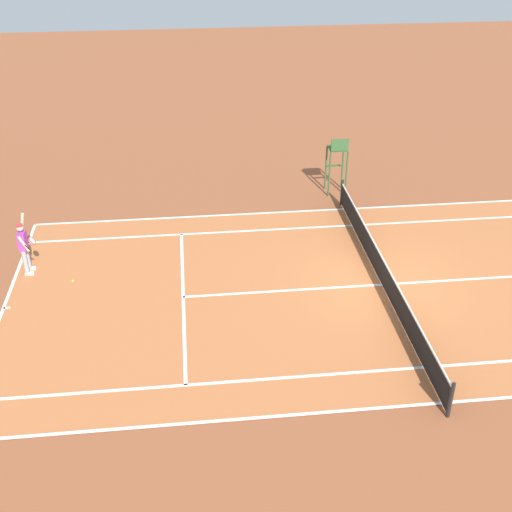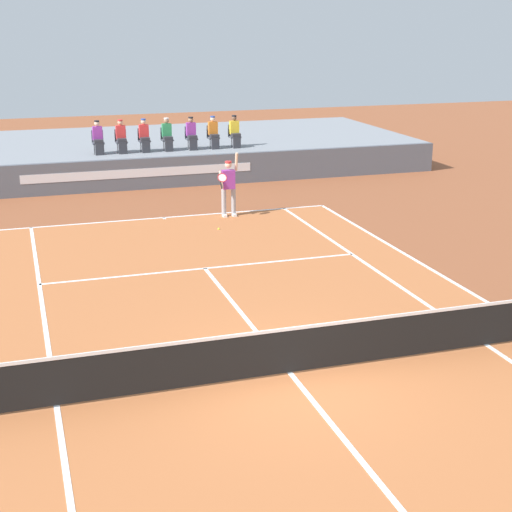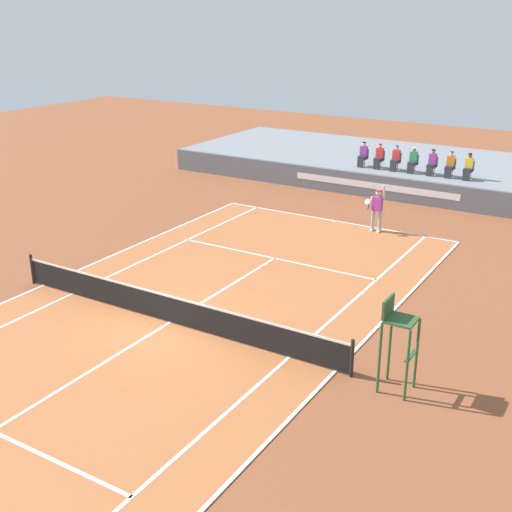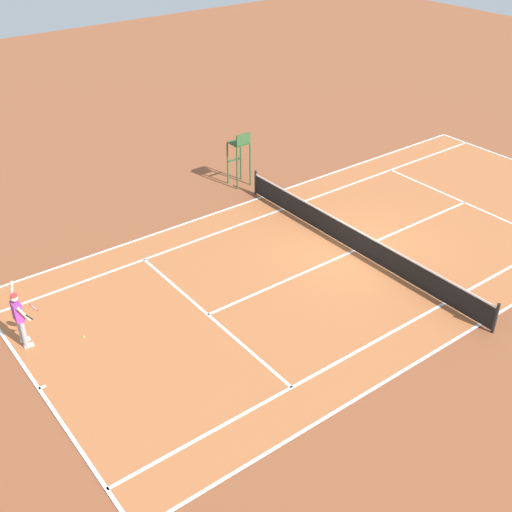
{
  "view_description": "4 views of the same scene",
  "coord_description": "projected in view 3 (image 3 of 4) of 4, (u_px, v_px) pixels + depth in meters",
  "views": [
    {
      "loc": [
        -17.26,
        6.01,
        11.68
      ],
      "look_at": [
        0.62,
        4.02,
        1.0
      ],
      "focal_mm": 46.15,
      "sensor_mm": 36.0,
      "label": 1
    },
    {
      "loc": [
        -4.41,
        -11.83,
        6.16
      ],
      "look_at": [
        0.62,
        4.02,
        1.0
      ],
      "focal_mm": 53.95,
      "sensor_mm": 36.0,
      "label": 2
    },
    {
      "loc": [
        11.56,
        -14.0,
        8.95
      ],
      "look_at": [
        0.62,
        4.02,
        1.0
      ],
      "focal_mm": 46.32,
      "sensor_mm": 36.0,
      "label": 3
    },
    {
      "loc": [
        -13.93,
        15.07,
        12.32
      ],
      "look_at": [
        0.62,
        4.02,
        1.0
      ],
      "focal_mm": 45.49,
      "sensor_mm": 36.0,
      "label": 4
    }
  ],
  "objects": [
    {
      "name": "tennis_ball",
      "position": [
        345.0,
        238.0,
        27.29
      ],
      "size": [
        0.07,
        0.07,
        0.07
      ],
      "primitive_type": "sphere",
      "color": "#D1E533",
      "rests_on": "ground"
    },
    {
      "name": "court",
      "position": [
        170.0,
        323.0,
        19.96
      ],
      "size": [
        11.08,
        23.88,
        0.03
      ],
      "color": "#B76638",
      "rests_on": "ground"
    },
    {
      "name": "spectator_seated_3",
      "position": [
        413.0,
        161.0,
        32.99
      ],
      "size": [
        0.44,
        0.6,
        1.27
      ],
      "color": "#474C56",
      "rests_on": "bleacher_platform"
    },
    {
      "name": "tennis_player",
      "position": [
        377.0,
        209.0,
        27.8
      ],
      "size": [
        0.77,
        0.62,
        2.08
      ],
      "color": "#9E9EA3",
      "rests_on": "ground"
    },
    {
      "name": "net",
      "position": [
        169.0,
        308.0,
        19.78
      ],
      "size": [
        11.98,
        0.1,
        1.07
      ],
      "color": "black",
      "rests_on": "ground"
    },
    {
      "name": "spectator_seated_0",
      "position": [
        363.0,
        155.0,
        34.29
      ],
      "size": [
        0.44,
        0.6,
        1.27
      ],
      "color": "#474C56",
      "rests_on": "bleacher_platform"
    },
    {
      "name": "spectator_seated_6",
      "position": [
        468.0,
        167.0,
        31.66
      ],
      "size": [
        0.44,
        0.6,
        1.27
      ],
      "color": "#474C56",
      "rests_on": "bleacher_platform"
    },
    {
      "name": "ground_plane",
      "position": [
        170.0,
        323.0,
        19.96
      ],
      "size": [
        80.0,
        80.0,
        0.0
      ],
      "primitive_type": "plane",
      "color": "brown"
    },
    {
      "name": "spectator_seated_1",
      "position": [
        379.0,
        157.0,
        33.87
      ],
      "size": [
        0.44,
        0.6,
        1.27
      ],
      "color": "#474C56",
      "rests_on": "bleacher_platform"
    },
    {
      "name": "spectator_seated_5",
      "position": [
        450.0,
        165.0,
        32.09
      ],
      "size": [
        0.44,
        0.6,
        1.27
      ],
      "color": "#474C56",
      "rests_on": "bleacher_platform"
    },
    {
      "name": "spectator_seated_2",
      "position": [
        396.0,
        159.0,
        33.43
      ],
      "size": [
        0.44,
        0.6,
        1.27
      ],
      "color": "#474C56",
      "rests_on": "bleacher_platform"
    },
    {
      "name": "spectator_seated_4",
      "position": [
        432.0,
        163.0,
        32.52
      ],
      "size": [
        0.44,
        0.6,
        1.27
      ],
      "color": "#474C56",
      "rests_on": "bleacher_platform"
    },
    {
      "name": "barrier_wall",
      "position": [
        375.0,
        186.0,
        32.94
      ],
      "size": [
        24.54,
        0.25,
        1.17
      ],
      "color": "#565B66",
      "rests_on": "ground"
    },
    {
      "name": "bleacher_platform",
      "position": [
        406.0,
        168.0,
        36.65
      ],
      "size": [
        24.54,
        9.04,
        1.17
      ],
      "primitive_type": "cube",
      "color": "gray",
      "rests_on": "ground"
    },
    {
      "name": "umpire_chair",
      "position": [
        397.0,
        333.0,
        15.98
      ],
      "size": [
        0.77,
        0.77,
        2.44
      ],
      "color": "#2D562D",
      "rests_on": "ground"
    }
  ]
}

